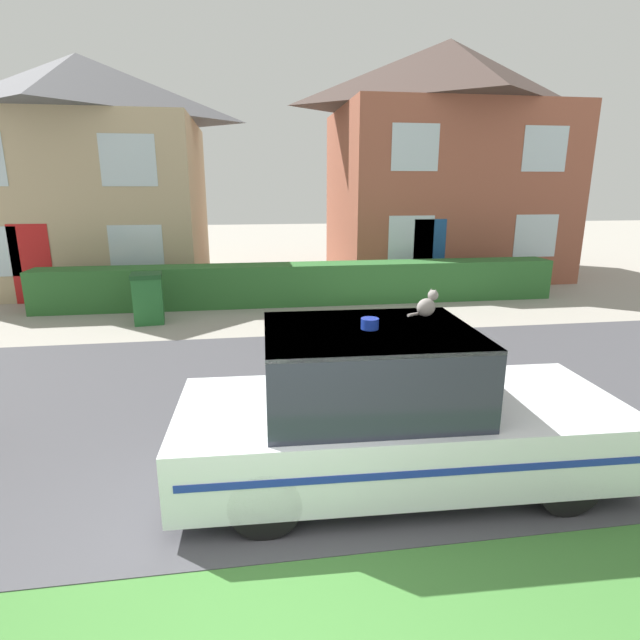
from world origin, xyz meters
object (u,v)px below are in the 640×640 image
cat (427,305)px  wheelie_bin (148,298)px  house_right (444,160)px  house_left (89,172)px  police_car (390,411)px

cat → wheelie_bin: bearing=94.5°
cat → house_right: house_right is taller
cat → house_left: (-6.51, 12.42, 1.60)m
house_right → wheelie_bin: (-9.15, -5.73, -3.36)m
police_car → cat: 1.17m
police_car → wheelie_bin: (-3.66, 6.93, -0.19)m
cat → house_left: 14.11m
police_car → cat: cat is taller
house_right → wheelie_bin: bearing=-147.9°
cat → wheelie_bin: cat is taller
police_car → wheelie_bin: 7.84m
police_car → house_right: bearing=68.6°
cat → house_left: house_left is taller
house_left → wheelie_bin: bearing=-65.6°
wheelie_bin → house_right: bearing=24.8°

